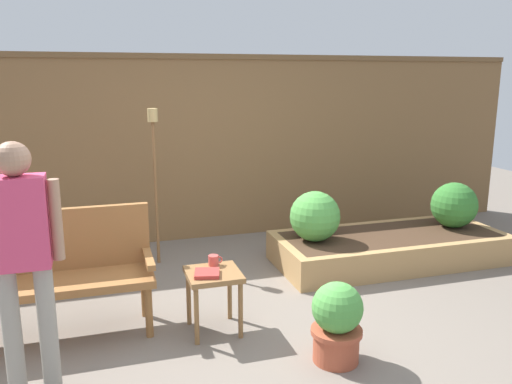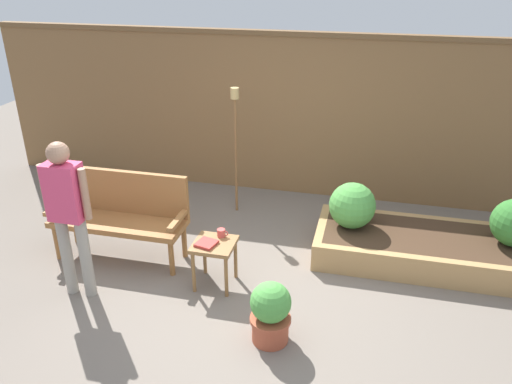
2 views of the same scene
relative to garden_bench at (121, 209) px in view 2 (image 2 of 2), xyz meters
The scene contains 11 objects.
ground_plane 1.68m from the garden_bench, 19.67° to the right, with size 14.00×14.00×0.00m, color #70665B.
fence_back 2.61m from the garden_bench, 54.18° to the left, with size 8.40×0.14×2.16m.
garden_bench is the anchor object (origin of this frame).
side_table 1.20m from the garden_bench, 16.05° to the right, with size 0.40×0.40×0.48m.
cup_on_table 1.19m from the garden_bench, ahead, with size 0.11×0.08×0.08m.
book_on_table 1.15m from the garden_bench, 19.43° to the right, with size 0.18×0.18×0.03m, color #B2332D.
potted_boxwood 2.11m from the garden_bench, 28.28° to the right, with size 0.35×0.35×0.57m.
raised_planter_bed 3.32m from the garden_bench, 10.88° to the left, with size 2.40×1.00×0.30m.
shrub_near_bench 2.48m from the garden_bench, 15.31° to the left, with size 0.50×0.50×0.50m.
tiki_torch 1.68m from the garden_bench, 54.88° to the left, with size 0.10×0.10×1.60m.
person_by_bench 0.87m from the garden_bench, 96.37° to the right, with size 0.47×0.20×1.56m.
Camera 2 is at (1.04, -3.79, 3.00)m, focal length 35.44 mm.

